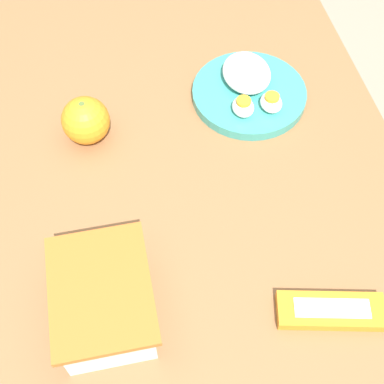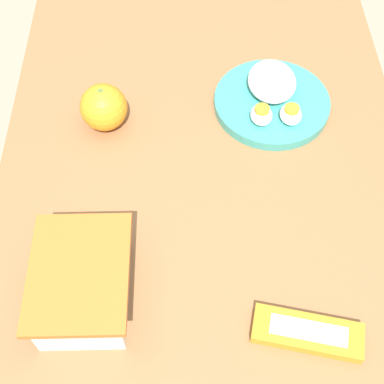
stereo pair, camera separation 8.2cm
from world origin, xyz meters
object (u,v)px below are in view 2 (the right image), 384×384
at_px(food_container, 84,285).
at_px(rice_plate, 272,98).
at_px(orange_fruit, 104,107).
at_px(candy_bar, 307,333).

height_order(food_container, rice_plate, food_container).
distance_m(orange_fruit, rice_plate, 0.30).
height_order(food_container, candy_bar, food_container).
height_order(orange_fruit, rice_plate, orange_fruit).
distance_m(rice_plate, candy_bar, 0.43).
bearing_deg(rice_plate, candy_bar, -179.38).
relative_size(food_container, rice_plate, 0.84).
bearing_deg(candy_bar, food_container, 78.03).
bearing_deg(orange_fruit, rice_plate, -82.65).
distance_m(food_container, candy_bar, 0.31).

